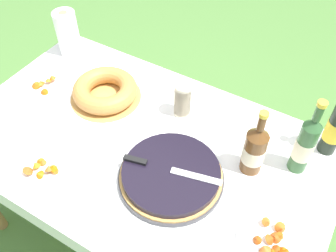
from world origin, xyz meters
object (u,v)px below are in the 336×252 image
snack_plate_near (40,87)px  snack_plate_right (271,241)px  berry_tart (171,175)px  cup_stack (183,100)px  snack_plate_left (45,166)px  bundt_cake (105,91)px  serving_knife (163,168)px  cider_bottle_amber (255,150)px  cider_bottle_green (305,145)px  paper_towel_roll (68,33)px

snack_plate_near → snack_plate_right: snack_plate_right is taller
berry_tart → cup_stack: size_ratio=2.44×
snack_plate_left → snack_plate_near: bearing=136.2°
berry_tart → snack_plate_left: 0.49m
cup_stack → snack_plate_left: cup_stack is taller
berry_tart → bundt_cake: bearing=154.0°
bundt_cake → cup_stack: bearing=14.6°
berry_tart → serving_knife: size_ratio=1.07×
serving_knife → snack_plate_near: bearing=156.7°
cider_bottle_amber → cider_bottle_green: bearing=32.0°
bundt_cake → cup_stack: size_ratio=1.97×
snack_plate_near → paper_towel_roll: bearing=101.8°
berry_tart → snack_plate_right: 0.41m
snack_plate_near → snack_plate_right: bearing=-8.4°
cider_bottle_amber → snack_plate_right: size_ratio=1.33×
cider_bottle_green → snack_plate_near: cider_bottle_green is taller
cup_stack → snack_plate_right: cup_stack is taller
bundt_cake → snack_plate_left: size_ratio=1.39×
serving_knife → snack_plate_right: size_ratio=1.63×
serving_knife → cider_bottle_green: (0.41, 0.31, 0.07)m
berry_tart → cup_stack: (-0.14, 0.33, 0.05)m
berry_tart → snack_plate_left: bearing=-155.7°
serving_knife → paper_towel_roll: 0.93m
snack_plate_near → cider_bottle_amber: bearing=4.3°
paper_towel_roll → cider_bottle_amber: bearing=-11.3°
cider_bottle_green → cider_bottle_amber: 0.18m
bundt_cake → cider_bottle_green: (0.87, 0.06, 0.09)m
cider_bottle_green → snack_plate_near: size_ratio=1.46×
bundt_cake → cider_bottle_amber: 0.72m
bundt_cake → berry_tart: bearing=-26.0°
bundt_cake → paper_towel_roll: size_ratio=1.40×
snack_plate_right → paper_towel_roll: 1.35m
cup_stack → paper_towel_roll: size_ratio=0.71×
serving_knife → bundt_cake: size_ratio=1.15×
snack_plate_right → serving_knife: bearing=174.6°
bundt_cake → snack_plate_right: size_ratio=1.41×
snack_plate_near → paper_towel_roll: (-0.06, 0.29, 0.10)m
serving_knife → bundt_cake: bearing=138.7°
berry_tart → cider_bottle_amber: cider_bottle_amber is taller
bundt_cake → cup_stack: cup_stack is taller
cider_bottle_amber → paper_towel_roll: (-1.08, 0.22, 0.00)m
cider_bottle_green → snack_plate_left: size_ratio=1.50×
cup_stack → cider_bottle_amber: (0.37, -0.12, 0.03)m
cup_stack → cider_bottle_green: (0.52, -0.03, 0.05)m
cider_bottle_amber → snack_plate_near: (-1.02, -0.08, -0.10)m
cup_stack → snack_plate_near: bearing=-163.0°
serving_knife → snack_plate_right: (0.44, -0.04, -0.05)m
cider_bottle_amber → snack_plate_near: cider_bottle_amber is taller
snack_plate_right → berry_tart: bearing=173.3°
bundt_cake → snack_plate_near: bundt_cake is taller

